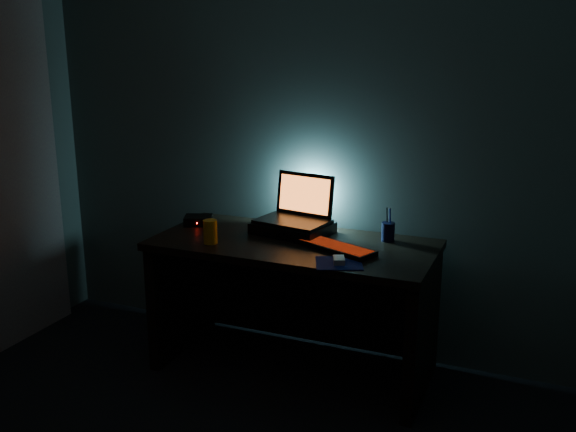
# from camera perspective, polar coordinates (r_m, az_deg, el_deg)

# --- Properties ---
(room) EXTENTS (3.50, 4.00, 2.50)m
(room) POSITION_cam_1_polar(r_m,az_deg,el_deg) (1.94, -17.88, -1.23)
(room) COLOR black
(room) RESTS_ON ground
(desk) EXTENTS (1.50, 0.70, 0.75)m
(desk) POSITION_cam_1_polar(r_m,az_deg,el_deg) (3.55, 0.80, -6.03)
(desk) COLOR black
(desk) RESTS_ON ground
(curtain) EXTENTS (0.06, 0.65, 2.30)m
(curtain) POSITION_cam_1_polar(r_m,az_deg,el_deg) (4.12, -23.32, 5.18)
(curtain) COLOR #AEA78B
(curtain) RESTS_ON ground
(riser) EXTENTS (0.45, 0.36, 0.06)m
(riser) POSITION_cam_1_polar(r_m,az_deg,el_deg) (3.56, 0.42, -1.08)
(riser) COLOR black
(riser) RESTS_ON desk
(laptop) EXTENTS (0.42, 0.34, 0.26)m
(laptop) POSITION_cam_1_polar(r_m,az_deg,el_deg) (3.58, 0.86, 0.50)
(laptop) COLOR black
(laptop) RESTS_ON riser
(keyboard) EXTENTS (0.47, 0.31, 0.03)m
(keyboard) POSITION_cam_1_polar(r_m,az_deg,el_deg) (3.30, 4.14, -2.76)
(keyboard) COLOR black
(keyboard) RESTS_ON desk
(mousepad) EXTENTS (0.28, 0.27, 0.00)m
(mousepad) POSITION_cam_1_polar(r_m,az_deg,el_deg) (3.09, 4.54, -4.19)
(mousepad) COLOR navy
(mousepad) RESTS_ON desk
(mouse) EXTENTS (0.08, 0.10, 0.03)m
(mouse) POSITION_cam_1_polar(r_m,az_deg,el_deg) (3.09, 4.55, -3.93)
(mouse) COLOR gray
(mouse) RESTS_ON mousepad
(pen_cup) EXTENTS (0.09, 0.09, 0.10)m
(pen_cup) POSITION_cam_1_polar(r_m,az_deg,el_deg) (3.46, 8.88, -1.40)
(pen_cup) COLOR black
(pen_cup) RESTS_ON desk
(juice_glass) EXTENTS (0.09, 0.09, 0.13)m
(juice_glass) POSITION_cam_1_polar(r_m,az_deg,el_deg) (3.40, -6.92, -1.40)
(juice_glass) COLOR orange
(juice_glass) RESTS_ON desk
(router) EXTENTS (0.19, 0.18, 0.05)m
(router) POSITION_cam_1_polar(r_m,az_deg,el_deg) (3.77, -7.99, -0.38)
(router) COLOR black
(router) RESTS_ON desk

